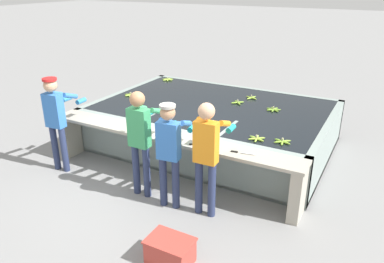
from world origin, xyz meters
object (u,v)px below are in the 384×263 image
Objects in this scene: banana_bunch_floating_3 at (251,98)px; banana_bunch_floating_4 at (131,95)px; worker_0 at (56,115)px; worker_3 at (207,149)px; knife_1 at (239,152)px; worker_1 at (141,134)px; banana_bunch_floating_1 at (257,139)px; banana_bunch_floating_0 at (273,109)px; crate at (170,251)px; banana_bunch_floating_5 at (282,141)px; worker_2 at (170,146)px; knife_0 at (197,144)px; banana_bunch_floating_2 at (168,80)px; banana_bunch_floating_6 at (238,102)px.

banana_bunch_floating_3 is 2.55m from banana_bunch_floating_4.
worker_0 reaches higher than banana_bunch_floating_3.
worker_3 is 0.56m from knife_1.
banana_bunch_floating_3 is 0.79× the size of knife_1.
banana_bunch_floating_3 is (2.37, 3.02, -0.16)m from worker_0.
worker_3 reaches higher than worker_1.
banana_bunch_floating_4 is at bearing 163.27° from banana_bunch_floating_1.
banana_bunch_floating_4 is (-1.69, 1.97, -0.16)m from worker_1.
banana_bunch_floating_0 is (0.16, 2.50, -0.16)m from worker_3.
banana_bunch_floating_1 is at bearing 82.97° from crate.
worker_1 is 2.15m from banana_bunch_floating_5.
worker_0 is at bearing -91.22° from banana_bunch_floating_4.
banana_bunch_floating_0 is 0.99× the size of banana_bunch_floating_5.
knife_0 is (0.19, 0.48, -0.11)m from worker_2.
worker_0 is 3.24m from crate.
worker_3 is 4.43m from banana_bunch_floating_2.
banana_bunch_floating_5 is (1.29, 1.17, -0.11)m from worker_2.
banana_bunch_floating_0 is 3.10m from banana_bunch_floating_2.
banana_bunch_floating_5 is 1.31m from knife_0.
knife_0 is (-1.10, -0.70, -0.01)m from banana_bunch_floating_5.
worker_3 is at bearing 6.98° from worker_2.
banana_bunch_floating_6 is at bearing 49.04° from worker_0.
worker_0 is at bearing -161.90° from banana_bunch_floating_1.
crate is at bearing -106.19° from banana_bunch_floating_5.
banana_bunch_floating_1 is 0.51× the size of crate.
worker_0 reaches higher than banana_bunch_floating_0.
knife_0 is (-0.72, -0.62, -0.01)m from banana_bunch_floating_1.
worker_3 reaches higher than worker_0.
banana_bunch_floating_6 reaches higher than knife_0.
banana_bunch_floating_6 is (0.51, 2.57, -0.16)m from worker_1.
banana_bunch_floating_0 is at bearing -5.49° from banana_bunch_floating_6.
worker_2 reaches higher than banana_bunch_floating_0.
banana_bunch_floating_0 is (0.72, 2.56, -0.11)m from worker_2.
banana_bunch_floating_3 is 0.98× the size of banana_bunch_floating_4.
banana_bunch_floating_3 is (0.64, 3.00, -0.16)m from worker_1.
worker_0 is 1.99m from banana_bunch_floating_4.
banana_bunch_floating_2 is at bearing 158.29° from banana_bunch_floating_6.
banana_bunch_floating_5 is 0.80× the size of knife_1.
worker_0 is 2.51m from knife_0.
banana_bunch_floating_1 is 0.91× the size of knife_0.
banana_bunch_floating_5 reaches higher than knife_1.
worker_2 is at bearing -7.08° from worker_1.
knife_1 is at bearing -86.30° from banana_bunch_floating_0.
banana_bunch_floating_1 and banana_bunch_floating_5 have the same top height.
banana_bunch_floating_5 is (0.38, 0.08, 0.00)m from banana_bunch_floating_1.
banana_bunch_floating_6 is at bearing 132.26° from banana_bunch_floating_5.
banana_bunch_floating_5 is (3.53, -0.87, 0.00)m from banana_bunch_floating_4.
knife_0 reaches higher than crate.
worker_0 reaches higher than crate.
banana_bunch_floating_6 is at bearing 121.51° from banana_bunch_floating_1.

